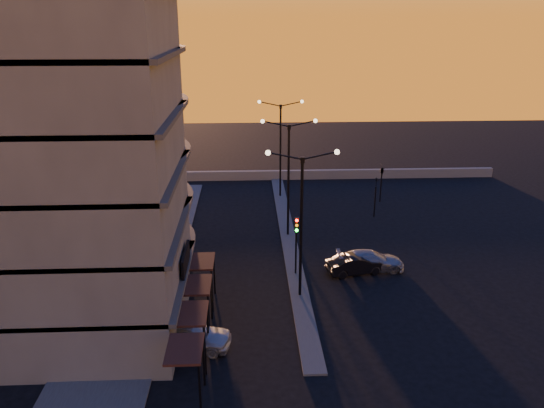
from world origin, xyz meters
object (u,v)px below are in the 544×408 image
Objects in this scene: car_hatchback at (188,335)px; car_sedan at (356,264)px; streetlamp_mid at (289,169)px; car_wagon at (370,261)px; traffic_light_main at (296,237)px.

car_hatchback is 1.14× the size of car_sedan.
streetlamp_mid reaches higher than car_hatchback.
streetlamp_mid is at bearing 18.95° from car_sedan.
car_hatchback is 14.71m from car_wagon.
streetlamp_mid is 2.02× the size of car_wagon.
traffic_light_main is at bearing -90.00° from streetlamp_mid.
traffic_light_main is (0.00, -7.13, -2.70)m from streetlamp_mid.
car_hatchback is at bearing -113.06° from streetlamp_mid.
car_wagon reaches higher than car_sedan.
car_sedan is (4.18, -6.96, -4.92)m from streetlamp_mid.
car_sedan is 0.86× the size of car_wagon.
traffic_light_main reaches higher than car_wagon.
traffic_light_main is 5.76m from car_wagon.
car_sedan is at bearing 115.35° from car_wagon.
traffic_light_main reaches higher than car_hatchback.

